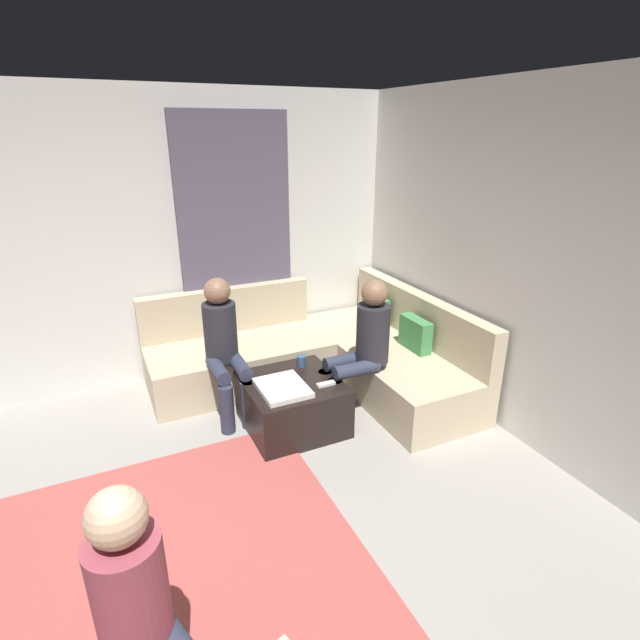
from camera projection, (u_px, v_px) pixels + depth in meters
name	position (u px, v px, depth m)	size (l,w,h in m)	color
wall_back	(622.00, 299.00, 3.06)	(6.00, 0.12, 2.70)	silver
wall_left	(91.00, 248.00, 4.36)	(0.12, 6.00, 2.70)	silver
curtain_panel	(237.00, 247.00, 4.83)	(0.06, 1.10, 2.50)	#595166
area_rug	(174.00, 604.00, 2.58)	(2.60, 2.20, 0.01)	#AD4C47
sectional_couch	(323.00, 355.00, 4.78)	(2.10, 2.55, 0.87)	#C6B593
ottoman	(293.00, 404.00, 4.07)	(0.76, 0.76, 0.42)	black
folded_blanket	(283.00, 388.00, 3.86)	(0.44, 0.36, 0.04)	white
coffee_mug	(302.00, 361.00, 4.24)	(0.08, 0.08, 0.10)	#334C72
game_remote	(326.00, 384.00, 3.93)	(0.05, 0.15, 0.02)	white
person_on_couch_back	(363.00, 343.00, 4.12)	(0.30, 0.60, 1.20)	#2D3347
person_on_couch_side	(224.00, 343.00, 4.12)	(0.60, 0.30, 1.20)	#2D3347
person_on_armchair	(145.00, 622.00, 1.81)	(0.61, 0.41, 1.18)	#2D3347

